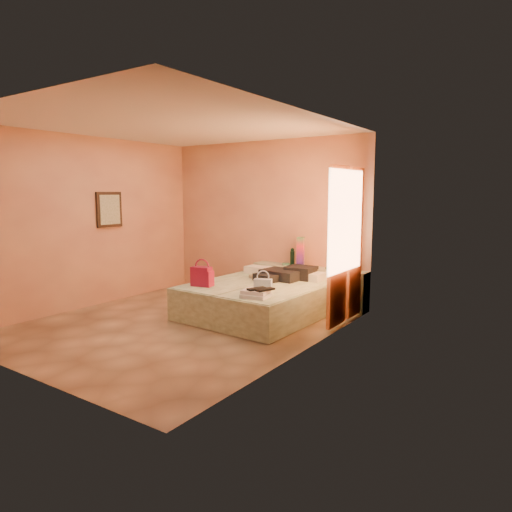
% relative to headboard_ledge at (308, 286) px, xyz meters
% --- Properties ---
extents(ground, '(4.50, 4.50, 0.00)m').
position_rel_headboard_ledge_xyz_m(ground, '(-0.98, -2.10, -0.33)').
color(ground, tan).
rests_on(ground, ground).
extents(room_walls, '(4.02, 4.51, 2.81)m').
position_rel_headboard_ledge_xyz_m(room_walls, '(-0.77, -1.53, 1.46)').
color(room_walls, '#E1A978').
rests_on(room_walls, ground).
extents(headboard_ledge, '(2.05, 0.30, 0.65)m').
position_rel_headboard_ledge_xyz_m(headboard_ledge, '(0.00, 0.00, 0.00)').
color(headboard_ledge, '#A6B190').
rests_on(headboard_ledge, ground).
extents(bed_left, '(0.97, 2.03, 0.50)m').
position_rel_headboard_ledge_xyz_m(bed_left, '(-0.77, -1.05, -0.08)').
color(bed_left, beige).
rests_on(bed_left, ground).
extents(bed_right, '(0.97, 2.03, 0.50)m').
position_rel_headboard_ledge_xyz_m(bed_right, '(0.13, -1.09, -0.08)').
color(bed_right, beige).
rests_on(bed_right, ground).
extents(water_bottle, '(0.08, 0.08, 0.28)m').
position_rel_headboard_ledge_xyz_m(water_bottle, '(-0.31, -0.01, 0.47)').
color(water_bottle, '#133623').
rests_on(water_bottle, headboard_ledge).
extents(rainbow_box, '(0.14, 0.14, 0.50)m').
position_rel_headboard_ledge_xyz_m(rainbow_box, '(-0.12, -0.06, 0.58)').
color(rainbow_box, '#A11338').
rests_on(rainbow_box, headboard_ledge).
extents(small_dish, '(0.14, 0.14, 0.03)m').
position_rel_headboard_ledge_xyz_m(small_dish, '(-0.43, -0.03, 0.34)').
color(small_dish, '#4E906F').
rests_on(small_dish, headboard_ledge).
extents(green_book, '(0.18, 0.14, 0.03)m').
position_rel_headboard_ledge_xyz_m(green_book, '(0.42, 0.01, 0.34)').
color(green_book, '#26472D').
rests_on(green_book, headboard_ledge).
extents(flower_vase, '(0.24, 0.24, 0.25)m').
position_rel_headboard_ledge_xyz_m(flower_vase, '(0.78, -0.01, 0.45)').
color(flower_vase, silver).
rests_on(flower_vase, headboard_ledge).
extents(magenta_handbag, '(0.34, 0.23, 0.29)m').
position_rel_headboard_ledge_xyz_m(magenta_handbag, '(-0.92, -1.65, 0.32)').
color(magenta_handbag, '#A11338').
rests_on(magenta_handbag, bed_left).
extents(khaki_garment, '(0.36, 0.32, 0.05)m').
position_rel_headboard_ledge_xyz_m(khaki_garment, '(-0.54, -0.65, 0.20)').
color(khaki_garment, tan).
rests_on(khaki_garment, bed_left).
extents(clothes_pile, '(0.75, 0.75, 0.20)m').
position_rel_headboard_ledge_xyz_m(clothes_pile, '(-0.15, -0.53, 0.28)').
color(clothes_pile, black).
rests_on(clothes_pile, bed_right).
extents(blue_handbag, '(0.28, 0.20, 0.16)m').
position_rel_headboard_ledge_xyz_m(blue_handbag, '(-0.00, -1.39, 0.26)').
color(blue_handbag, '#40659A').
rests_on(blue_handbag, bed_right).
extents(towel_stack, '(0.39, 0.35, 0.10)m').
position_rel_headboard_ledge_xyz_m(towel_stack, '(0.17, -1.82, 0.23)').
color(towel_stack, white).
rests_on(towel_stack, bed_right).
extents(sandal_pair, '(0.29, 0.32, 0.03)m').
position_rel_headboard_ledge_xyz_m(sandal_pair, '(0.23, -1.80, 0.29)').
color(sandal_pair, black).
rests_on(sandal_pair, towel_stack).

